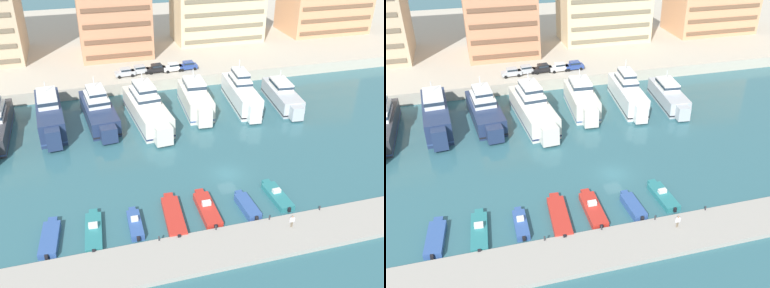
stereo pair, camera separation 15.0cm
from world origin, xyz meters
The scene contains 28 objects.
ground_plane centered at (0.00, 0.00, 0.00)m, with size 400.00×400.00×0.00m, color #336670.
quay_promenade centered at (0.00, 67.40, 1.18)m, with size 180.00×70.00×2.35m, color beige.
pier_dock centered at (0.00, -14.24, 0.30)m, with size 120.00×6.14×0.61m, color #A8A399.
yacht_navy_left centered at (-24.57, 22.05, 2.33)m, with size 5.28×18.65×7.44m.
yacht_navy_mid_left centered at (-16.30, 22.15, 2.05)m, with size 6.21×18.19×7.52m.
yacht_ivory_center_left centered at (-8.06, 19.90, 2.37)m, with size 6.57×20.09×8.24m.
yacht_ivory_center centered at (1.29, 21.65, 2.27)m, with size 5.16×15.56×7.34m.
yacht_white_center_right centered at (10.36, 21.72, 2.40)m, with size 5.14×17.54×8.19m.
yacht_silver_mid_right centered at (18.09, 19.95, 1.72)m, with size 5.24×16.03×6.04m.
motorboat_blue_far_left centered at (-24.59, -7.46, 0.40)m, with size 2.56×6.86×0.85m.
motorboat_teal_left centered at (-19.60, -7.54, 0.39)m, with size 2.35×7.70×1.29m.
motorboat_blue_mid_left centered at (-14.67, -7.71, 0.45)m, with size 1.65×5.90×1.34m.
motorboat_red_center_left centered at (-9.84, -7.40, 0.41)m, with size 2.66×8.61×0.86m.
motorboat_red_center centered at (-5.44, -7.33, 0.48)m, with size 2.09×7.75×1.50m.
motorboat_blue_center_right centered at (-0.34, -8.15, 0.51)m, with size 1.95×5.88×1.01m.
motorboat_teal_mid_right centered at (4.36, -7.04, 0.41)m, with size 2.22×6.91×1.27m.
car_silver_far_left centered at (-9.63, 36.25, 3.33)m, with size 4.21×2.15×1.80m.
car_silver_left centered at (-6.61, 36.89, 3.33)m, with size 4.24×2.23×1.80m.
car_black_mid_left centered at (-3.02, 36.79, 3.33)m, with size 4.24×2.23×1.80m.
car_white_center_left centered at (0.55, 36.52, 3.33)m, with size 4.22×2.17×1.80m.
car_blue_center centered at (3.83, 36.66, 3.33)m, with size 4.13×1.98×1.80m.
apartment_block_left centered at (-9.61, 52.09, 14.38)m, with size 16.12×14.80×25.92m.
apartment_block_mid_left centered at (16.81, 56.60, 10.53)m, with size 22.22×12.95×18.24m.
pedestrian_near_edge centered at (3.21, -13.38, 1.59)m, with size 0.64×0.25×1.66m.
bollard_west centered at (-12.47, -11.42, 0.94)m, with size 0.20×0.20×0.61m.
bollard_west_mid centered at (-5.61, -11.42, 0.94)m, with size 0.20×0.20×0.61m.
bollard_east_mid centered at (1.24, -11.42, 0.94)m, with size 0.20×0.20×0.61m.
bollard_east centered at (8.10, -11.42, 0.94)m, with size 0.20×0.20×0.61m.
Camera 2 is at (-18.51, -47.85, 34.91)m, focal length 40.00 mm.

